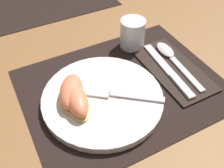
% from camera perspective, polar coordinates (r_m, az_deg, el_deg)
% --- Properties ---
extents(ground_plane, '(3.00, 3.00, 0.00)m').
position_cam_1_polar(ground_plane, '(0.59, 2.45, -0.72)').
color(ground_plane, olive).
extents(placemat, '(0.44, 0.35, 0.00)m').
position_cam_1_polar(placemat, '(0.59, 2.45, -0.58)').
color(placemat, black).
rests_on(placemat, ground_plane).
extents(plate, '(0.26, 0.26, 0.02)m').
position_cam_1_polar(plate, '(0.55, -2.06, -3.10)').
color(plate, white).
rests_on(plate, placemat).
extents(juice_glass, '(0.06, 0.06, 0.08)m').
position_cam_1_polar(juice_glass, '(0.69, 4.47, 10.57)').
color(juice_glass, silver).
rests_on(juice_glass, placemat).
extents(napkin, '(0.11, 0.22, 0.00)m').
position_cam_1_polar(napkin, '(0.65, 13.10, 3.29)').
color(napkin, '#2D231E').
rests_on(napkin, placemat).
extents(knife, '(0.03, 0.20, 0.01)m').
position_cam_1_polar(knife, '(0.63, 12.22, 2.86)').
color(knife, silver).
rests_on(knife, napkin).
extents(spoon, '(0.04, 0.19, 0.01)m').
position_cam_1_polar(spoon, '(0.67, 12.63, 6.04)').
color(spoon, silver).
rests_on(spoon, napkin).
extents(fork, '(0.16, 0.13, 0.00)m').
position_cam_1_polar(fork, '(0.55, 0.16, -2.12)').
color(fork, silver).
rests_on(fork, plate).
extents(citrus_wedge_0, '(0.09, 0.11, 0.03)m').
position_cam_1_polar(citrus_wedge_0, '(0.54, -8.84, -1.73)').
color(citrus_wedge_0, '#F4DB84').
rests_on(citrus_wedge_0, plate).
extents(citrus_wedge_1, '(0.06, 0.11, 0.03)m').
position_cam_1_polar(citrus_wedge_1, '(0.53, -7.81, -3.35)').
color(citrus_wedge_1, '#F4DB84').
rests_on(citrus_wedge_1, plate).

